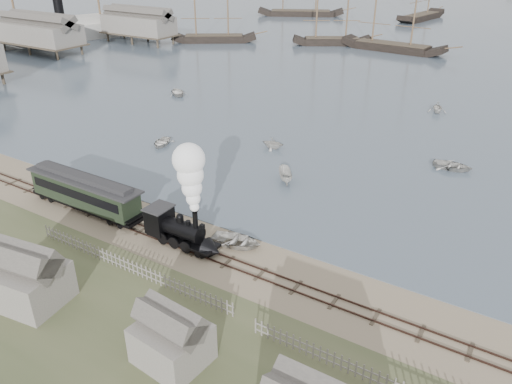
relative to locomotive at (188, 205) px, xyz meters
The scene contains 19 objects.
ground 6.47m from the locomotive, 23.20° to the left, with size 600.00×600.00×0.00m, color tan.
rail_track 6.13m from the locomotive, ahead, with size 120.00×1.80×0.16m.
picket_fence_west 6.67m from the locomotive, 110.14° to the right, with size 19.00×0.10×1.20m, color slate, non-canonical shape.
picket_fence_east 18.47m from the locomotive, 17.77° to the right, with size 15.00×0.10×1.20m, color slate, non-canonical shape.
shed_left 12.87m from the locomotive, 115.87° to the right, with size 5.00×4.00×4.10m, color slate, non-canonical shape.
shed_mid 12.67m from the locomotive, 56.31° to the right, with size 4.00×3.50×3.60m, color slate, non-canonical shape.
western_wharf 82.78m from the locomotive, 149.51° to the left, with size 36.00×56.00×8.00m, color slate, non-canonical shape.
locomotive is the anchor object (origin of this frame).
passenger_coach 12.28m from the locomotive, behind, with size 12.74×2.46×3.09m.
beached_dinghy 5.20m from the locomotive, 39.24° to the left, with size 4.26×3.04×0.88m, color beige.
steamship 101.35m from the locomotive, 146.32° to the left, with size 48.35×8.06×10.58m, color beige, non-canonical shape.
rowboat_0 23.67m from the locomotive, 137.12° to the left, with size 3.51×2.51×0.73m, color beige.
rowboat_1 22.97m from the locomotive, 103.00° to the left, with size 2.69×2.32×1.42m, color beige.
rowboat_2 15.36m from the locomotive, 88.06° to the left, with size 3.30×1.24×1.27m, color beige.
rowboat_3 31.08m from the locomotive, 61.95° to the left, with size 4.13×2.95×0.85m, color beige.
rowboat_6 45.36m from the locomotive, 131.14° to the left, with size 4.08×2.92×0.85m, color beige.
rowboat_7 47.39m from the locomotive, 80.14° to the left, with size 3.02×2.61×1.59m, color beige.
schooner_1 89.78m from the locomotive, 106.84° to the left, with size 18.20×4.20×20.00m, color black, non-canonical shape.
schooner_2 87.26m from the locomotive, 97.64° to the left, with size 23.38×5.39×20.00m, color black, non-canonical shape.
Camera 1 is at (17.84, -28.12, 22.55)m, focal length 35.00 mm.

